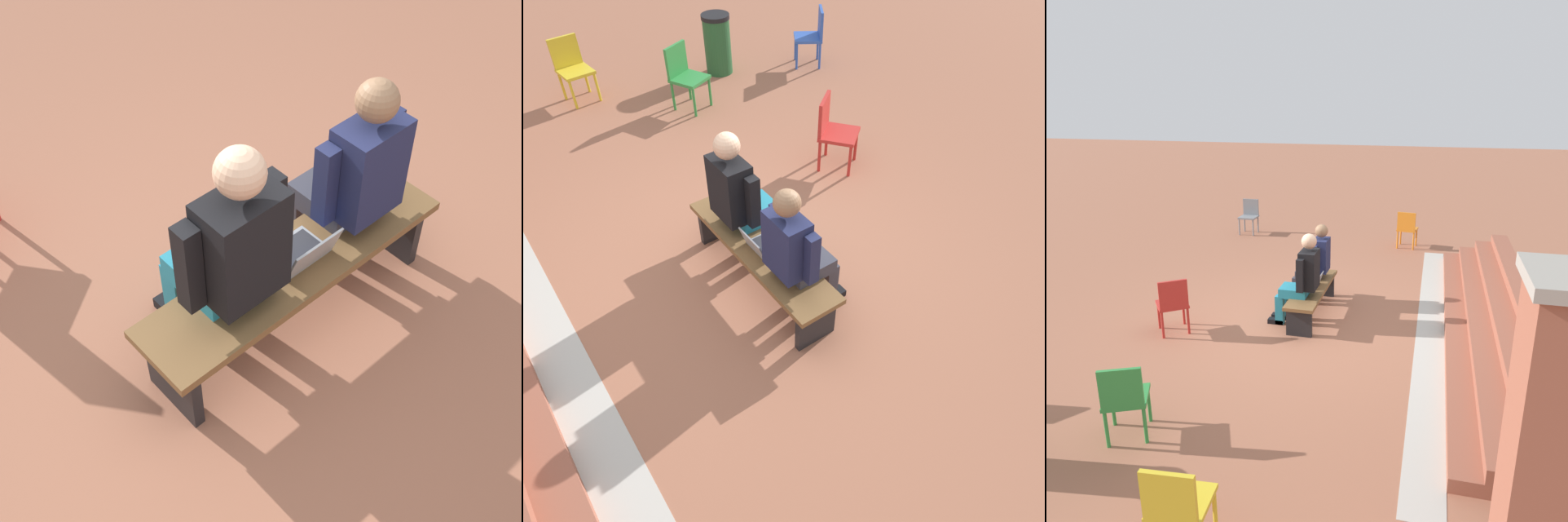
% 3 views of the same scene
% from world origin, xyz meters
% --- Properties ---
extents(ground_plane, '(60.00, 60.00, 0.00)m').
position_xyz_m(ground_plane, '(0.00, 0.00, 0.00)').
color(ground_plane, '#9E6047').
extents(concrete_strip, '(7.66, 0.40, 0.01)m').
position_xyz_m(concrete_strip, '(-0.35, 1.82, 0.00)').
color(concrete_strip, '#B7B2A8').
rests_on(concrete_strip, ground).
extents(brick_steps, '(6.86, 1.20, 0.60)m').
position_xyz_m(brick_steps, '(-0.35, 2.77, 0.22)').
color(brick_steps, '#93513D').
rests_on(brick_steps, ground).
extents(brick_pillar_left_of_steps, '(0.64, 0.64, 2.37)m').
position_xyz_m(brick_pillar_left_of_steps, '(3.99, 2.56, 1.20)').
color(brick_pillar_left_of_steps, '#93513D').
rests_on(brick_pillar_left_of_steps, ground).
extents(bench, '(1.80, 0.44, 0.45)m').
position_xyz_m(bench, '(-0.35, 0.00, 0.35)').
color(bench, brown).
rests_on(bench, ground).
extents(person_student, '(0.54, 0.69, 1.35)m').
position_xyz_m(person_student, '(-0.80, -0.07, 0.72)').
color(person_student, '#383842').
rests_on(person_student, ground).
extents(person_adult, '(0.58, 0.73, 1.41)m').
position_xyz_m(person_adult, '(0.03, -0.07, 0.74)').
color(person_adult, teal).
rests_on(person_adult, ground).
extents(laptop, '(0.32, 0.29, 0.21)m').
position_xyz_m(laptop, '(-0.39, 0.01, 0.50)').
color(laptop, '#9EA0A5').
rests_on(laptop, bench).
extents(plastic_chair_mid_courtyard, '(0.46, 0.46, 0.84)m').
position_xyz_m(plastic_chair_mid_courtyard, '(4.21, 0.10, 0.48)').
color(plastic_chair_mid_courtyard, gold).
rests_on(plastic_chair_mid_courtyard, ground).
extents(plastic_chair_by_pillar, '(0.56, 0.56, 0.84)m').
position_xyz_m(plastic_chair_by_pillar, '(3.08, -1.06, 0.48)').
color(plastic_chair_by_pillar, '#2D893D').
rests_on(plastic_chair_by_pillar, ground).
extents(plastic_chair_far_right, '(0.59, 0.59, 0.84)m').
position_xyz_m(plastic_chair_far_right, '(0.80, -1.77, 0.48)').
color(plastic_chair_far_right, red).
rests_on(plastic_chair_far_right, ground).
extents(plastic_chair_far_left, '(0.47, 0.47, 0.84)m').
position_xyz_m(plastic_chair_far_left, '(-4.45, 1.19, 0.48)').
color(plastic_chair_far_left, orange).
rests_on(plastic_chair_far_left, ground).
extents(plastic_chair_near_bench_left, '(0.42, 0.42, 0.84)m').
position_xyz_m(plastic_chair_near_bench_left, '(-4.87, -2.70, 0.48)').
color(plastic_chair_near_bench_left, gray).
rests_on(plastic_chair_near_bench_left, ground).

